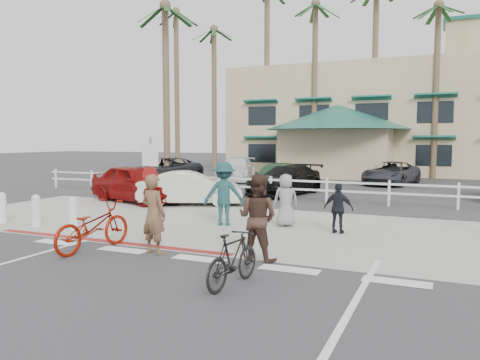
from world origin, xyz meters
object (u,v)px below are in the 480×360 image
at_px(car_white_sedan, 191,188).
at_px(bike_black, 233,259).
at_px(bike_red, 93,226).
at_px(sign_post, 151,182).
at_px(car_red_compact, 137,183).

bearing_deg(car_white_sedan, bike_black, -171.01).
bearing_deg(bike_black, car_white_sedan, -48.42).
relative_size(bike_red, car_white_sedan, 0.54).
relative_size(sign_post, car_white_sedan, 0.72).
distance_m(bike_black, car_red_compact, 11.75).
relative_size(bike_red, bike_black, 1.34).
bearing_deg(car_red_compact, bike_black, -118.65).
height_order(bike_black, car_red_compact, car_red_compact).
height_order(bike_red, bike_black, bike_red).
relative_size(bike_black, car_white_sedan, 0.40).
distance_m(sign_post, car_white_sedan, 5.90).
bearing_deg(car_red_compact, car_white_sedan, -72.05).
bearing_deg(sign_post, bike_black, -38.60).
bearing_deg(car_red_compact, bike_red, -133.37).
bearing_deg(bike_red, bike_black, 171.65).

